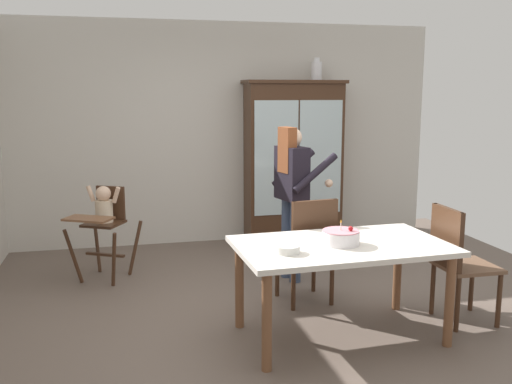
{
  "coord_description": "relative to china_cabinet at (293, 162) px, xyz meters",
  "views": [
    {
      "loc": [
        -1.26,
        -4.31,
        1.87
      ],
      "look_at": [
        -0.07,
        0.7,
        0.95
      ],
      "focal_mm": 39.7,
      "sensor_mm": 36.0,
      "label": 1
    }
  ],
  "objects": [
    {
      "name": "wall_back",
      "position": [
        -0.81,
        0.26,
        0.34
      ],
      "size": [
        5.32,
        0.06,
        2.7
      ],
      "primitive_type": "cube",
      "color": "beige",
      "rests_on": "ground_plane"
    },
    {
      "name": "china_cabinet",
      "position": [
        0.0,
        0.0,
        0.0
      ],
      "size": [
        1.23,
        0.48,
        2.0
      ],
      "color": "#422819",
      "rests_on": "ground_plane"
    },
    {
      "name": "ground_plane",
      "position": [
        -0.81,
        -2.37,
        -1.01
      ],
      "size": [
        6.24,
        6.24,
        0.0
      ],
      "primitive_type": "plane",
      "color": "#66564C"
    },
    {
      "name": "dining_table",
      "position": [
        -0.48,
        -2.82,
        -0.36
      ],
      "size": [
        1.62,
        1.0,
        0.74
      ],
      "color": "silver",
      "rests_on": "ground_plane"
    },
    {
      "name": "birthday_cake",
      "position": [
        -0.5,
        -2.84,
        -0.21
      ],
      "size": [
        0.28,
        0.28,
        0.19
      ],
      "color": "white",
      "rests_on": "dining_table"
    },
    {
      "name": "serving_bowl",
      "position": [
        -0.95,
        -2.96,
        -0.24
      ],
      "size": [
        0.18,
        0.18,
        0.05
      ],
      "primitive_type": "cylinder",
      "color": "silver",
      "rests_on": "dining_table"
    },
    {
      "name": "ceramic_vase",
      "position": [
        0.28,
        0.0,
        1.11
      ],
      "size": [
        0.13,
        0.13,
        0.27
      ],
      "color": "white",
      "rests_on": "china_cabinet"
    },
    {
      "name": "dining_chair_right_end",
      "position": [
        0.53,
        -2.77,
        -0.45
      ],
      "size": [
        0.44,
        0.44,
        0.96
      ],
      "rotation": [
        0.0,
        0.0,
        1.56
      ],
      "color": "#422819",
      "rests_on": "ground_plane"
    },
    {
      "name": "dining_chair_far_side",
      "position": [
        -0.5,
        -2.13,
        -0.45
      ],
      "size": [
        0.49,
        0.49,
        0.96
      ],
      "rotation": [
        0.0,
        0.0,
        3.25
      ],
      "color": "#422819",
      "rests_on": "ground_plane"
    },
    {
      "name": "high_chair_with_toddler",
      "position": [
        -2.27,
        -0.99,
        -0.35
      ],
      "size": [
        0.78,
        0.84,
        0.95
      ],
      "rotation": [
        0.0,
        0.0,
        -0.5
      ],
      "color": "#422819",
      "rests_on": "ground_plane"
    },
    {
      "name": "adult_person",
      "position": [
        -0.45,
        -1.44,
        -0.04
      ],
      "size": [
        0.59,
        0.58,
        1.53
      ],
      "rotation": [
        0.0,
        0.0,
        1.81
      ],
      "color": "#3D4C6B",
      "rests_on": "ground_plane"
    }
  ]
}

